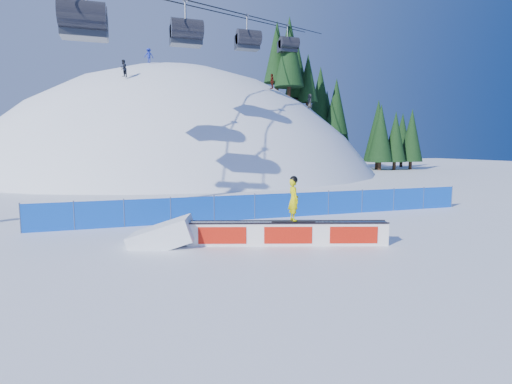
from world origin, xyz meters
name	(u,v)px	position (x,y,z in m)	size (l,w,h in m)	color
ground	(316,238)	(0.00, 0.00, 0.00)	(160.00, 160.00, 0.00)	white
snow_hill	(179,297)	(0.00, 42.00, -18.00)	(64.00, 64.00, 64.00)	white
treeline	(347,111)	(25.95, 40.89, 8.86)	(27.39, 13.10, 22.06)	#352115
safety_fence	(274,206)	(0.00, 4.50, 0.60)	(22.05, 0.05, 1.30)	blue
chairlift	(238,15)	(4.74, 27.49, 16.89)	(40.80, 41.70, 22.00)	gray
rail_box	(288,233)	(-1.47, -0.68, 0.42)	(6.95, 2.64, 0.86)	white
snow_ramp	(163,245)	(-5.72, 0.67, 0.00)	(2.18, 1.45, 0.82)	white
snowboarder	(294,199)	(-1.28, -0.74, 1.65)	(1.57, 0.74, 1.62)	black
distant_skiers	(205,74)	(2.01, 31.30, 11.47)	(21.71, 7.76, 6.72)	black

